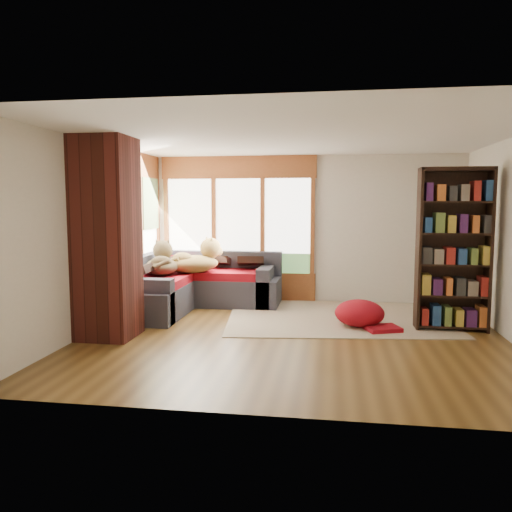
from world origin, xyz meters
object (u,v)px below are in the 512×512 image
(sectional_sofa, at_px, (186,289))
(dog_brindle, at_px, (162,264))
(pouf, at_px, (360,312))
(bookshelf, at_px, (453,250))
(dog_tan, at_px, (197,261))
(brick_chimney, at_px, (107,239))
(area_rug, at_px, (336,317))

(sectional_sofa, relative_size, dog_brindle, 2.31)
(pouf, xyz_separation_m, dog_brindle, (-3.14, 0.59, 0.57))
(bookshelf, xyz_separation_m, dog_tan, (-3.87, 0.90, -0.33))
(pouf, height_order, dog_tan, dog_tan)
(sectional_sofa, distance_m, pouf, 3.02)
(sectional_sofa, xyz_separation_m, pouf, (2.85, -0.98, -0.10))
(pouf, xyz_separation_m, dog_tan, (-2.63, 0.88, 0.59))
(brick_chimney, distance_m, dog_brindle, 1.75)
(sectional_sofa, relative_size, area_rug, 0.67)
(brick_chimney, relative_size, area_rug, 0.79)
(bookshelf, bearing_deg, dog_tan, 166.86)
(area_rug, relative_size, dog_tan, 3.19)
(brick_chimney, height_order, dog_tan, brick_chimney)
(brick_chimney, distance_m, bookshelf, 4.66)
(sectional_sofa, bearing_deg, dog_tan, -27.12)
(sectional_sofa, relative_size, pouf, 3.13)
(area_rug, distance_m, pouf, 0.65)
(pouf, bearing_deg, sectional_sofa, 161.11)
(brick_chimney, xyz_separation_m, area_rug, (2.97, 1.59, -1.29))
(area_rug, distance_m, dog_brindle, 2.92)
(brick_chimney, distance_m, dog_tan, 2.13)
(brick_chimney, xyz_separation_m, bookshelf, (4.54, 1.05, -0.18))
(area_rug, relative_size, pouf, 4.68)
(bookshelf, height_order, dog_tan, bookshelf)
(sectional_sofa, xyz_separation_m, area_rug, (2.53, -0.45, -0.30))
(area_rug, bearing_deg, bookshelf, -19.06)
(area_rug, relative_size, dog_brindle, 3.45)
(sectional_sofa, bearing_deg, dog_brindle, -131.41)
(pouf, bearing_deg, area_rug, 121.98)
(dog_brindle, bearing_deg, area_rug, -107.00)
(bookshelf, bearing_deg, area_rug, 160.94)
(brick_chimney, xyz_separation_m, dog_brindle, (0.16, 1.66, -0.53))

